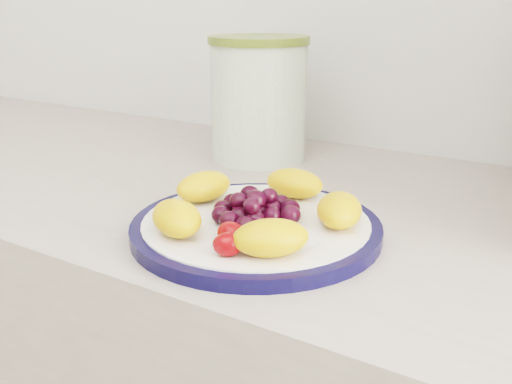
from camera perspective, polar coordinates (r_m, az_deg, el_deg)
The scene contains 5 objects.
plate_rim at distance 0.64m, azimuth 0.00°, elevation -3.60°, with size 0.28×0.28×0.01m, color #0A0B33.
plate_face at distance 0.64m, azimuth 0.00°, elevation -3.52°, with size 0.25×0.25×0.02m, color white.
canister at distance 0.92m, azimuth 0.27°, elevation 8.90°, with size 0.15×0.15×0.18m, color #396012.
canister_lid at distance 0.91m, azimuth 0.28°, elevation 14.97°, with size 0.16×0.16×0.01m, color #5A6727.
fruit_plate at distance 0.63m, azimuth -0.04°, elevation -1.55°, with size 0.24×0.23×0.04m.
Camera 1 is at (0.26, 0.56, 1.15)m, focal length 40.00 mm.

